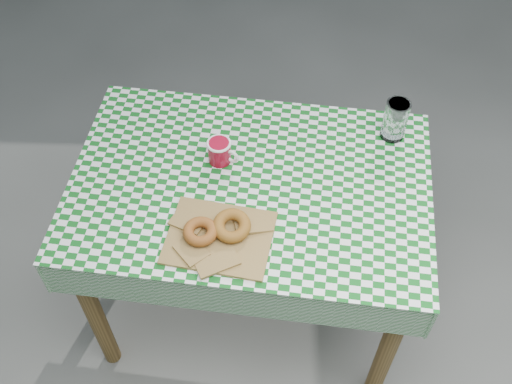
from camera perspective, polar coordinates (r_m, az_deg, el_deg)
ground at (r=2.60m, az=3.69°, el=-7.24°), size 60.00×60.00×0.00m
table at (r=2.19m, az=-0.50°, el=-5.45°), size 1.18×0.85×0.75m
tablecloth at (r=1.89m, az=-0.58°, el=0.82°), size 1.20×0.87×0.01m
paper_bag at (r=1.76m, az=-3.46°, el=-4.24°), size 0.34×0.29×0.02m
bagel_front at (r=1.74m, az=-5.26°, el=-3.73°), size 0.12×0.12×0.03m
bagel_back at (r=1.75m, az=-2.30°, el=-3.19°), size 0.12×0.12×0.03m
coffee_mug at (r=1.92m, az=-3.46°, el=3.83°), size 0.19×0.19×0.08m
drinking_glass at (r=2.02m, az=12.96°, el=6.64°), size 0.10×0.10×0.14m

